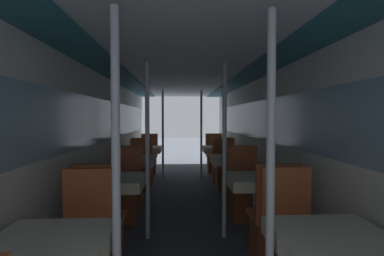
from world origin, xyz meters
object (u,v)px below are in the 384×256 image
(chair_right_near_2, at_px, (237,188))
(chair_right_near_3, at_px, (221,169))
(chair_left_far_2, at_px, (140,174))
(support_pole_right_1, at_px, (224,151))
(dining_table_right_2, at_px, (231,162))
(chair_right_far_2, at_px, (225,174))
(chair_right_far_3, at_px, (214,161))
(dining_table_left_0, at_px, (49,255))
(chair_left_near_2, at_px, (130,190))
(support_pole_right_3, at_px, (201,134))
(support_pole_left_1, at_px, (147,151))
(chair_right_near_1, at_px, (273,231))
(support_pole_left_0, at_px, (116,186))
(dining_table_right_0, at_px, (333,249))
(chair_left_near_1, at_px, (101,234))
(chair_left_near_3, at_px, (143,170))
(support_pole_right_0, at_px, (270,184))
(support_pole_left_3, at_px, (163,134))
(chair_left_far_3, at_px, (149,161))
(dining_table_left_1, at_px, (114,185))
(chair_left_far_1, at_px, (124,199))
(dining_table_left_3, at_px, (146,151))
(dining_table_right_1, at_px, (257,184))
(dining_table_right_3, at_px, (218,151))
(chair_right_far_0, at_px, (293,256))
(chair_right_far_1, at_px, (245,197))
(dining_table_left_2, at_px, (136,162))

(chair_right_near_2, relative_size, chair_right_near_3, 1.00)
(chair_left_far_2, xyz_separation_m, support_pole_right_1, (1.31, -2.42, 0.74))
(dining_table_right_2, distance_m, chair_right_near_2, 0.71)
(chair_right_far_2, xyz_separation_m, chair_right_far_3, (0.00, 1.79, 0.00))
(dining_table_left_0, bearing_deg, chair_left_near_2, 90.00)
(support_pole_right_1, relative_size, support_pole_right_3, 1.00)
(support_pole_left_1, relative_size, chair_right_near_1, 2.06)
(support_pole_left_0, distance_m, support_pole_right_1, 2.01)
(dining_table_right_0, bearing_deg, chair_left_near_1, 145.69)
(chair_left_near_3, xyz_separation_m, support_pole_right_0, (1.31, -4.75, 0.74))
(support_pole_right_0, distance_m, chair_right_near_1, 1.44)
(dining_table_left_0, bearing_deg, support_pole_left_3, 85.80)
(support_pole_left_1, relative_size, chair_left_far_3, 2.06)
(support_pole_left_0, bearing_deg, support_pole_right_1, 62.84)
(dining_table_left_1, distance_m, support_pole_left_1, 0.56)
(support_pole_left_3, bearing_deg, chair_left_far_1, -97.60)
(dining_table_right_0, relative_size, dining_table_right_2, 1.00)
(chair_left_far_2, relative_size, dining_table_left_3, 1.37)
(chair_left_far_1, height_order, support_pole_right_0, support_pole_right_0)
(chair_left_far_3, distance_m, chair_right_near_3, 2.12)
(dining_table_right_1, bearing_deg, support_pole_right_0, -102.41)
(dining_table_left_1, height_order, dining_table_right_3, same)
(support_pole_left_1, xyz_separation_m, chair_left_far_3, (-0.39, 4.21, -0.74))
(support_pole_right_0, bearing_deg, support_pole_left_3, 99.70)
(dining_table_right_0, relative_size, chair_right_far_0, 0.73)
(chair_right_near_2, xyz_separation_m, support_pole_right_3, (-0.39, 2.42, 0.74))
(chair_left_near_2, bearing_deg, chair_right_far_3, 60.71)
(chair_right_near_3, bearing_deg, support_pole_right_3, 122.19)
(chair_left_near_2, distance_m, dining_table_left_3, 2.44)
(dining_table_right_0, bearing_deg, chair_right_far_2, 90.00)
(dining_table_left_1, relative_size, chair_left_far_2, 0.73)
(support_pole_left_1, bearing_deg, chair_left_near_2, 108.70)
(support_pole_left_3, distance_m, chair_right_far_2, 1.91)
(chair_left_far_3, height_order, chair_right_near_3, same)
(chair_left_near_3, bearing_deg, chair_right_near_2, -46.37)
(support_pole_right_1, bearing_deg, dining_table_left_0, -126.24)
(chair_left_far_2, height_order, chair_left_near_3, same)
(support_pole_left_0, distance_m, dining_table_right_0, 1.37)
(support_pole_left_1, bearing_deg, dining_table_left_0, -102.41)
(chair_right_far_2, bearing_deg, support_pole_left_1, 61.49)
(chair_left_near_3, relative_size, chair_right_far_1, 1.00)
(support_pole_left_3, bearing_deg, dining_table_left_1, -96.28)
(support_pole_left_1, bearing_deg, chair_left_far_1, 122.19)
(chair_left_far_1, xyz_separation_m, support_pole_left_3, (0.39, 2.96, 0.74))
(chair_left_near_3, bearing_deg, dining_table_right_0, -70.22)
(dining_table_right_1, xyz_separation_m, chair_right_far_2, (0.00, 2.42, -0.34))
(chair_left_near_2, relative_size, chair_right_far_0, 1.00)
(chair_right_far_1, bearing_deg, support_pole_right_1, 57.81)
(support_pole_left_1, relative_size, support_pole_right_0, 1.00)
(dining_table_left_2, distance_m, chair_right_far_3, 2.98)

